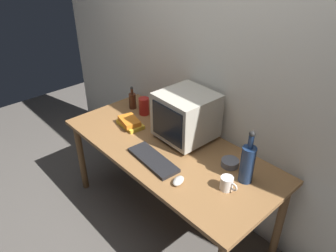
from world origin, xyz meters
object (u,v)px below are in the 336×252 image
(book_stack, at_px, (130,123))
(cd_spindle, at_px, (230,163))
(mug, at_px, (227,183))
(metal_canister, at_px, (144,106))
(keyboard, at_px, (153,160))
(computer_mouse, at_px, (178,181))
(crt_monitor, at_px, (186,116))
(bottle_short, at_px, (132,100))
(bottle_tall, at_px, (248,163))

(book_stack, height_order, cd_spindle, book_stack)
(mug, relative_size, metal_canister, 0.80)
(keyboard, distance_m, mug, 0.54)
(computer_mouse, distance_m, cd_spindle, 0.40)
(keyboard, bearing_deg, cd_spindle, 46.97)
(computer_mouse, bearing_deg, crt_monitor, 112.08)
(bottle_short, height_order, metal_canister, bottle_short)
(computer_mouse, height_order, bottle_tall, bottle_tall)
(bottle_tall, distance_m, mug, 0.18)
(keyboard, relative_size, computer_mouse, 4.20)
(book_stack, height_order, mug, mug)
(crt_monitor, height_order, computer_mouse, crt_monitor)
(mug, bearing_deg, metal_canister, 168.47)
(crt_monitor, relative_size, keyboard, 0.95)
(crt_monitor, bearing_deg, metal_canister, 179.70)
(crt_monitor, bearing_deg, computer_mouse, -50.09)
(metal_canister, bearing_deg, crt_monitor, -0.30)
(book_stack, relative_size, cd_spindle, 1.99)
(book_stack, distance_m, mug, 1.01)
(book_stack, relative_size, metal_canister, 1.59)
(bottle_short, bearing_deg, crt_monitor, 0.49)
(computer_mouse, distance_m, book_stack, 0.79)
(bottle_short, relative_size, metal_canister, 1.39)
(keyboard, relative_size, book_stack, 1.76)
(book_stack, relative_size, mug, 1.99)
(crt_monitor, height_order, mug, crt_monitor)
(bottle_tall, relative_size, book_stack, 1.55)
(computer_mouse, bearing_deg, keyboard, 156.83)
(keyboard, bearing_deg, crt_monitor, 102.61)
(bottle_short, xyz_separation_m, cd_spindle, (1.11, -0.01, -0.06))
(crt_monitor, xyz_separation_m, cd_spindle, (0.44, -0.02, -0.17))
(crt_monitor, distance_m, metal_canister, 0.53)
(mug, height_order, cd_spindle, mug)
(crt_monitor, height_order, keyboard, crt_monitor)
(computer_mouse, height_order, cd_spindle, cd_spindle)
(bottle_short, relative_size, cd_spindle, 1.74)
(bottle_tall, xyz_separation_m, book_stack, (-1.03, -0.15, -0.11))
(crt_monitor, bearing_deg, keyboard, -81.87)
(mug, bearing_deg, bottle_tall, 80.23)
(bottle_short, bearing_deg, cd_spindle, -0.66)
(book_stack, bearing_deg, cd_spindle, 12.49)
(computer_mouse, xyz_separation_m, book_stack, (-0.76, 0.19, 0.01))
(keyboard, xyz_separation_m, cd_spindle, (0.39, 0.35, 0.01))
(crt_monitor, bearing_deg, bottle_tall, -6.30)
(computer_mouse, bearing_deg, book_stack, 148.35)
(bottle_short, distance_m, book_stack, 0.32)
(metal_canister, bearing_deg, bottle_short, -176.90)
(crt_monitor, xyz_separation_m, mug, (0.57, -0.22, -0.15))
(crt_monitor, relative_size, cd_spindle, 3.32)
(bottle_short, xyz_separation_m, mug, (1.24, -0.21, -0.03))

